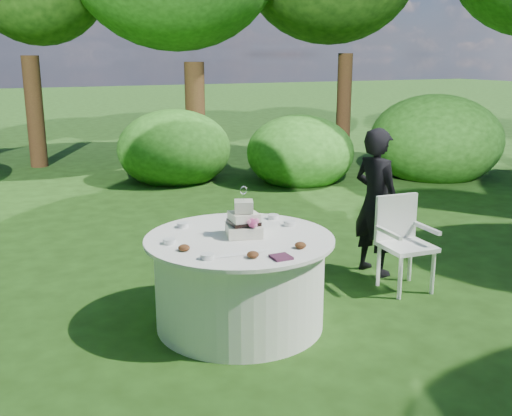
# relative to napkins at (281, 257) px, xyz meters

# --- Properties ---
(ground) EXTENTS (80.00, 80.00, 0.00)m
(ground) POSITION_rel_napkins_xyz_m (-0.07, 0.61, -0.78)
(ground) COLOR #1B380F
(ground) RESTS_ON ground
(napkins) EXTENTS (0.14, 0.14, 0.02)m
(napkins) POSITION_rel_napkins_xyz_m (0.00, 0.00, 0.00)
(napkins) COLOR #4E213B
(napkins) RESTS_ON table
(feather_plume) EXTENTS (0.48, 0.07, 0.01)m
(feather_plume) POSITION_rel_napkins_xyz_m (-0.23, 0.21, -0.00)
(feather_plume) COLOR white
(feather_plume) RESTS_ON table
(guest) EXTENTS (0.47, 0.62, 1.52)m
(guest) POSITION_rel_napkins_xyz_m (1.69, 1.17, -0.02)
(guest) COLOR black
(guest) RESTS_ON ground
(table) EXTENTS (1.56, 1.56, 0.77)m
(table) POSITION_rel_napkins_xyz_m (-0.07, 0.61, -0.39)
(table) COLOR white
(table) RESTS_ON ground
(cake) EXTENTS (0.35, 0.35, 0.42)m
(cake) POSITION_rel_napkins_xyz_m (-0.02, 0.63, 0.10)
(cake) COLOR silver
(cake) RESTS_ON table
(chair) EXTENTS (0.49, 0.48, 0.91)m
(chair) POSITION_rel_napkins_xyz_m (1.69, 0.73, -0.26)
(chair) COLOR white
(chair) RESTS_ON ground
(votives) EXTENTS (1.20, 0.97, 0.04)m
(votives) POSITION_rel_napkins_xyz_m (-0.13, 0.74, 0.01)
(votives) COLOR white
(votives) RESTS_ON table
(petal_cups) EXTENTS (0.92, 0.46, 0.05)m
(petal_cups) POSITION_rel_napkins_xyz_m (-0.18, 0.23, 0.02)
(petal_cups) COLOR #562D16
(petal_cups) RESTS_ON table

